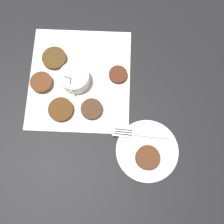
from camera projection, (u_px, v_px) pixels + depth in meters
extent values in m
plane|color=black|center=(80.00, 72.00, 0.86)|extent=(4.00, 4.00, 0.00)
cube|color=silver|center=(80.00, 79.00, 0.85)|extent=(0.39, 0.37, 0.00)
cylinder|color=silver|center=(75.00, 78.00, 0.82)|extent=(0.09, 0.09, 0.05)
cylinder|color=#C65123|center=(75.00, 79.00, 0.83)|extent=(0.08, 0.08, 0.03)
cone|color=silver|center=(71.00, 89.00, 0.80)|extent=(0.02, 0.02, 0.02)
cylinder|color=silver|center=(70.00, 78.00, 0.79)|extent=(0.03, 0.02, 0.09)
cylinder|color=#4F2718|center=(118.00, 75.00, 0.85)|extent=(0.06, 0.06, 0.02)
cylinder|color=#5A321A|center=(42.00, 83.00, 0.84)|extent=(0.07, 0.07, 0.02)
cylinder|color=#4D3418|center=(54.00, 58.00, 0.86)|extent=(0.08, 0.08, 0.02)
cylinder|color=#503016|center=(61.00, 110.00, 0.82)|extent=(0.08, 0.08, 0.01)
cylinder|color=#492E1E|center=(92.00, 109.00, 0.82)|extent=(0.07, 0.07, 0.01)
cylinder|color=silver|center=(147.00, 151.00, 0.79)|extent=(0.19, 0.19, 0.01)
torus|color=silver|center=(147.00, 150.00, 0.78)|extent=(0.18, 0.18, 0.01)
cylinder|color=#512D19|center=(147.00, 158.00, 0.76)|extent=(0.07, 0.07, 0.02)
cube|color=silver|center=(152.00, 135.00, 0.78)|extent=(0.02, 0.11, 0.00)
cube|color=silver|center=(123.00, 132.00, 0.79)|extent=(0.03, 0.07, 0.00)
cube|color=black|center=(124.00, 130.00, 0.78)|extent=(0.01, 0.05, 0.00)
cube|color=black|center=(123.00, 132.00, 0.78)|extent=(0.01, 0.05, 0.00)
cube|color=black|center=(123.00, 134.00, 0.78)|extent=(0.01, 0.05, 0.00)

